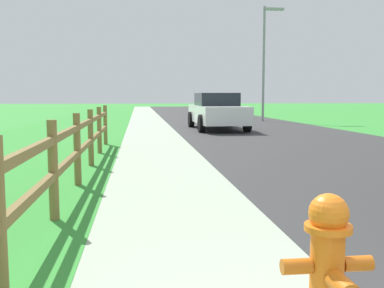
{
  "coord_description": "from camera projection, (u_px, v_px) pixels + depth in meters",
  "views": [
    {
      "loc": [
        -1.48,
        -1.02,
        1.41
      ],
      "look_at": [
        -0.58,
        6.51,
        0.6
      ],
      "focal_mm": 41.88,
      "sensor_mm": 36.0,
      "label": 1
    }
  ],
  "objects": [
    {
      "name": "parked_suv_white",
      "position": [
        217.0,
        111.0,
        19.02
      ],
      "size": [
        2.11,
        4.97,
        1.55
      ],
      "color": "white",
      "rests_on": "ground"
    },
    {
      "name": "rail_fence",
      "position": [
        77.0,
        144.0,
        7.04
      ],
      "size": [
        0.11,
        12.21,
        1.15
      ],
      "color": "olive",
      "rests_on": "ground"
    },
    {
      "name": "ground_plane",
      "position": [
        164.0,
        121.0,
        26.02
      ],
      "size": [
        120.0,
        120.0,
        0.0
      ],
      "primitive_type": "plane",
      "color": "green"
    },
    {
      "name": "fire_hydrant",
      "position": [
        328.0,
        270.0,
        2.42
      ],
      "size": [
        0.51,
        0.42,
        0.89
      ],
      "color": "orange",
      "rests_on": "ground"
    },
    {
      "name": "grass_verge",
      "position": [
        89.0,
        119.0,
        27.46
      ],
      "size": [
        5.0,
        66.0,
        0.0
      ],
      "primitive_type": "cube",
      "color": "green",
      "rests_on": "ground"
    },
    {
      "name": "road_asphalt",
      "position": [
        218.0,
        118.0,
        28.4
      ],
      "size": [
        7.0,
        66.0,
        0.01
      ],
      "primitive_type": "cube",
      "color": "#333333",
      "rests_on": "ground"
    },
    {
      "name": "curb_concrete",
      "position": [
        114.0,
        119.0,
        27.64
      ],
      "size": [
        6.0,
        66.0,
        0.01
      ],
      "primitive_type": "cube",
      "color": "#A2B197",
      "rests_on": "ground"
    },
    {
      "name": "street_lamp",
      "position": [
        266.0,
        54.0,
        24.99
      ],
      "size": [
        1.17,
        0.2,
        6.36
      ],
      "color": "gray",
      "rests_on": "ground"
    }
  ]
}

